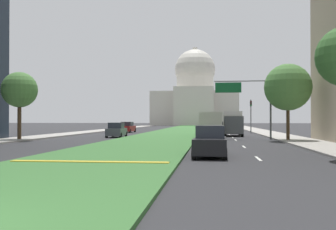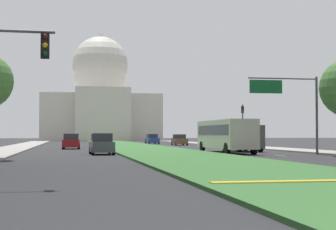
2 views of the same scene
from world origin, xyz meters
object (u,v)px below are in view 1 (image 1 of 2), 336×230
(sedan_midblock, at_px, (117,130))
(traffic_light_far_right, at_px, (251,112))
(street_tree_left_mid, at_px, (20,90))
(city_bus, at_px, (210,123))
(box_truck_delivery, at_px, (233,123))
(street_tree_right_mid, at_px, (288,87))
(capitol_building, at_px, (195,96))
(sedan_far_horizon, at_px, (224,126))
(sedan_very_far, at_px, (212,125))
(sedan_lead_stopped, at_px, (210,142))
(overhead_guide_sign, at_px, (249,96))
(sedan_distant, at_px, (127,127))

(sedan_midblock, bearing_deg, traffic_light_far_right, 41.05)
(street_tree_left_mid, height_order, city_bus, street_tree_left_mid)
(sedan_midblock, xyz_separation_m, box_truck_delivery, (14.14, 5.66, 0.85))
(traffic_light_far_right, bearing_deg, box_truck_delivery, -109.16)
(street_tree_right_mid, distance_m, sedan_midblock, 20.45)
(street_tree_left_mid, distance_m, box_truck_delivery, 26.43)
(capitol_building, distance_m, sedan_midblock, 99.09)
(capitol_building, relative_size, box_truck_delivery, 4.83)
(sedan_far_horizon, bearing_deg, city_bus, -94.69)
(street_tree_right_mid, xyz_separation_m, sedan_very_far, (-7.31, 52.92, -4.51))
(traffic_light_far_right, height_order, sedan_lead_stopped, traffic_light_far_right)
(street_tree_right_mid, distance_m, city_bus, 11.77)
(capitol_building, relative_size, sedan_far_horizon, 6.70)
(capitol_building, height_order, sedan_lead_stopped, capitol_building)
(overhead_guide_sign, distance_m, sedan_lead_stopped, 20.65)
(sedan_distant, height_order, sedan_very_far, sedan_distant)
(sedan_lead_stopped, bearing_deg, street_tree_left_mid, 142.07)
(sedan_distant, relative_size, city_bus, 0.42)
(street_tree_right_mid, xyz_separation_m, sedan_lead_stopped, (-7.60, -16.73, -4.48))
(street_tree_left_mid, bearing_deg, sedan_midblock, 45.28)
(traffic_light_far_right, distance_m, sedan_midblock, 23.28)
(city_bus, bearing_deg, traffic_light_far_right, 65.27)
(sedan_midblock, xyz_separation_m, sedan_far_horizon, (13.97, 34.92, -0.04))
(sedan_distant, xyz_separation_m, box_truck_delivery, (16.56, -11.75, 0.86))
(street_tree_right_mid, height_order, city_bus, street_tree_right_mid)
(street_tree_left_mid, height_order, box_truck_delivery, street_tree_left_mid)
(traffic_light_far_right, xyz_separation_m, sedan_very_far, (-5.92, 31.19, -2.51))
(capitol_building, distance_m, street_tree_left_mid, 107.64)
(sedan_far_horizon, bearing_deg, box_truck_delivery, -89.67)
(street_tree_right_mid, height_order, sedan_midblock, street_tree_right_mid)
(capitol_building, bearing_deg, city_bus, -86.62)
(capitol_building, xyz_separation_m, sedan_far_horizon, (8.43, -63.53, -9.87))
(sedan_lead_stopped, xyz_separation_m, box_truck_delivery, (2.89, 28.93, 0.84))
(capitol_building, height_order, street_tree_left_mid, capitol_building)
(sedan_far_horizon, bearing_deg, sedan_distant, -133.12)
(box_truck_delivery, bearing_deg, overhead_guide_sign, -82.37)
(street_tree_left_mid, relative_size, sedan_distant, 1.51)
(overhead_guide_sign, xyz_separation_m, box_truck_delivery, (-1.21, 9.06, -2.99))
(sedan_distant, xyz_separation_m, sedan_far_horizon, (16.39, 17.51, -0.03))
(sedan_very_far, distance_m, box_truck_delivery, 40.82)
(box_truck_delivery, bearing_deg, sedan_lead_stopped, -95.71)
(overhead_guide_sign, height_order, sedan_lead_stopped, overhead_guide_sign)
(street_tree_left_mid, height_order, street_tree_right_mid, street_tree_right_mid)
(capitol_building, distance_m, traffic_light_far_right, 84.41)
(street_tree_right_mid, bearing_deg, traffic_light_far_right, 93.66)
(traffic_light_far_right, relative_size, sedan_distant, 1.13)
(sedan_lead_stopped, distance_m, sedan_very_far, 69.65)
(street_tree_right_mid, distance_m, sedan_distant, 32.35)
(sedan_far_horizon, distance_m, box_truck_delivery, 29.27)
(sedan_lead_stopped, relative_size, city_bus, 0.43)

